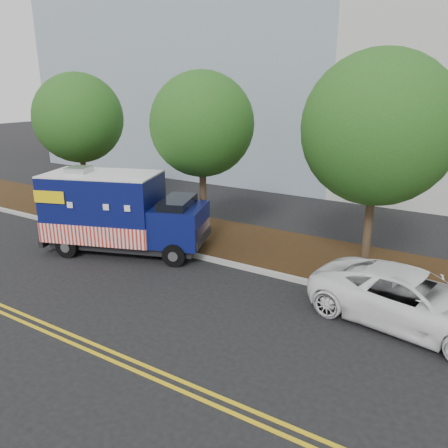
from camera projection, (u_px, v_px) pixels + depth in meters
The scene contains 11 objects.
ground at pixel (154, 266), 15.08m from camera, with size 120.00×120.00×0.00m, color black.
curb at pixel (178, 251), 16.19m from camera, with size 120.00×0.18×0.15m, color #9E9E99.
mulch_strip at pixel (209, 236), 17.90m from camera, with size 120.00×4.00×0.15m, color black.
centerline_near at pixel (43, 323), 11.46m from camera, with size 120.00×0.10×0.01m, color gold.
centerline_far at pixel (35, 327), 11.26m from camera, with size 120.00×0.10×0.01m, color gold.
tree_a at pixel (79, 118), 19.88m from camera, with size 4.03×4.03×6.55m.
tree_b at pixel (202, 125), 15.79m from camera, with size 3.80×3.80×6.51m.
tree_c at pixel (378, 129), 12.78m from camera, with size 4.55×4.55×7.02m.
sign_post at pixel (151, 213), 17.11m from camera, with size 0.06×0.06×2.40m, color #473828.
food_truck at pixel (118, 215), 16.06m from camera, with size 6.32×4.01×3.14m.
white_car at pixel (412, 300), 11.18m from camera, with size 2.38×5.15×1.43m, color white.
Camera 1 is at (9.36, -10.60, 5.96)m, focal length 35.00 mm.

